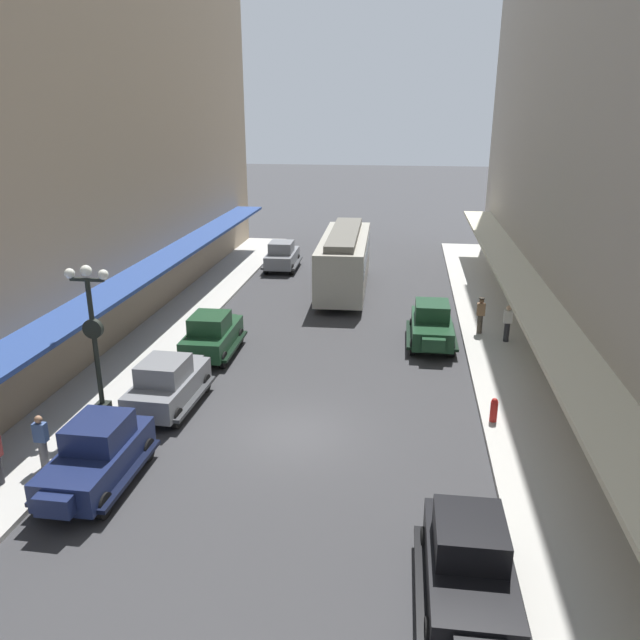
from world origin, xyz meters
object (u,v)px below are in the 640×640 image
parked_car_3 (432,324)px  parked_car_5 (282,255)px  parked_car_1 (97,453)px  fire_hydrant (494,410)px  pedestrian_2 (42,441)px  parked_car_0 (469,564)px  parked_car_2 (168,382)px  parked_car_4 (212,334)px  streetcar (344,258)px  lamp_post_with_clock (94,336)px  pedestrian_4 (481,315)px  pedestrian_3 (507,323)px

parked_car_3 → parked_car_5: (-9.10, 12.34, 0.00)m
parked_car_1 → fire_hydrant: bearing=23.8°
pedestrian_2 → parked_car_1: bearing=-10.0°
parked_car_0 → parked_car_1: 10.12m
parked_car_2 → parked_car_4: (0.03, 4.94, 0.00)m
parked_car_2 → streetcar: streetcar is taller
parked_car_4 → fire_hydrant: bearing=-23.3°
parked_car_0 → lamp_post_with_clock: 13.14m
fire_hydrant → pedestrian_4: pedestrian_4 is taller
parked_car_3 → parked_car_5: size_ratio=0.99×
parked_car_3 → parked_car_4: (-9.12, -2.53, 0.00)m
parked_car_2 → parked_car_5: (0.06, 19.81, 0.00)m
parked_car_3 → pedestrian_4: 2.58m
parked_car_5 → pedestrian_4: bearing=-44.2°
parked_car_0 → parked_car_2: 12.21m
streetcar → lamp_post_with_clock: bearing=-110.8°
parked_car_1 → pedestrian_3: size_ratio=2.61×
parked_car_0 → parked_car_4: 15.78m
streetcar → pedestrian_4: (6.85, -6.55, -0.89)m
parked_car_3 → lamp_post_with_clock: bearing=-141.5°
parked_car_3 → pedestrian_4: bearing=31.0°
parked_car_5 → lamp_post_with_clock: lamp_post_with_clock is taller
pedestrian_2 → pedestrian_4: bearing=44.6°
parked_car_5 → pedestrian_2: parked_car_5 is taller
parked_car_4 → lamp_post_with_clock: size_ratio=0.83×
parked_car_5 → parked_car_2: bearing=-90.2°
parked_car_3 → pedestrian_4: parked_car_3 is taller
parked_car_1 → lamp_post_with_clock: lamp_post_with_clock is taller
parked_car_2 → streetcar: (4.52, 15.35, 0.96)m
parked_car_3 → parked_car_4: bearing=-164.5°
parked_car_3 → lamp_post_with_clock: size_ratio=0.83×
pedestrian_2 → fire_hydrant: bearing=19.6°
parked_car_4 → parked_car_5: same height
parked_car_5 → fire_hydrant: parked_car_5 is taller
parked_car_5 → parked_car_0: bearing=-71.2°
parked_car_0 → parked_car_3: bearing=91.1°
parked_car_3 → pedestrian_2: size_ratio=2.60×
parked_car_1 → pedestrian_4: 17.79m
parked_car_1 → fire_hydrant: (11.16, 4.93, -0.38)m
parked_car_1 → fire_hydrant: size_ratio=5.21×
parked_car_1 → parked_car_3: size_ratio=1.00×
parked_car_5 → lamp_post_with_clock: bearing=-95.0°
streetcar → pedestrian_3: size_ratio=5.90×
parked_car_3 → pedestrian_4: size_ratio=2.56×
parked_car_5 → pedestrian_3: size_ratio=2.62×
pedestrian_3 → parked_car_5: bearing=136.0°
parked_car_4 → parked_car_5: 14.87m
streetcar → pedestrian_3: (7.90, -7.47, -0.91)m
lamp_post_with_clock → parked_car_1: bearing=-65.4°
parked_car_2 → streetcar: 16.03m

